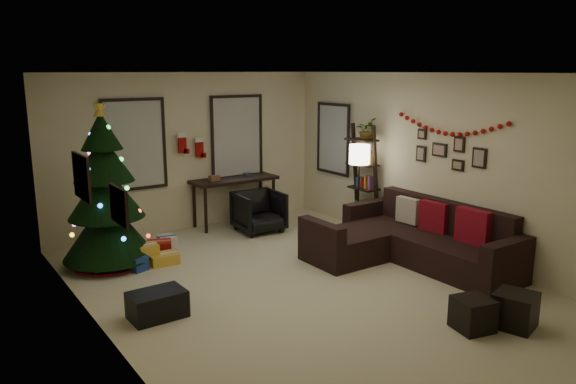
# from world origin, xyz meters

# --- Properties ---
(floor) EXTENTS (7.00, 7.00, 0.00)m
(floor) POSITION_xyz_m (0.00, 0.00, 0.00)
(floor) COLOR beige
(floor) RESTS_ON ground
(ceiling) EXTENTS (7.00, 7.00, 0.00)m
(ceiling) POSITION_xyz_m (0.00, 0.00, 2.70)
(ceiling) COLOR white
(ceiling) RESTS_ON floor
(wall_back) EXTENTS (5.00, 0.00, 5.00)m
(wall_back) POSITION_xyz_m (0.00, 3.50, 1.35)
(wall_back) COLOR beige
(wall_back) RESTS_ON floor
(wall_left) EXTENTS (0.00, 7.00, 7.00)m
(wall_left) POSITION_xyz_m (-2.50, 0.00, 1.35)
(wall_left) COLOR beige
(wall_left) RESTS_ON floor
(wall_right) EXTENTS (0.00, 7.00, 7.00)m
(wall_right) POSITION_xyz_m (2.50, 0.00, 1.35)
(wall_right) COLOR beige
(wall_right) RESTS_ON floor
(window_back_left) EXTENTS (1.05, 0.06, 1.50)m
(window_back_left) POSITION_xyz_m (-0.95, 3.47, 1.55)
(window_back_left) COLOR #728CB2
(window_back_left) RESTS_ON wall_back
(window_back_right) EXTENTS (1.05, 0.06, 1.50)m
(window_back_right) POSITION_xyz_m (0.95, 3.47, 1.55)
(window_back_right) COLOR #728CB2
(window_back_right) RESTS_ON wall_back
(window_right_wall) EXTENTS (0.06, 0.90, 1.30)m
(window_right_wall) POSITION_xyz_m (2.47, 2.55, 1.50)
(window_right_wall) COLOR #728CB2
(window_right_wall) RESTS_ON wall_right
(christmas_tree) EXTENTS (1.28, 1.28, 2.38)m
(christmas_tree) POSITION_xyz_m (-1.79, 2.36, 0.98)
(christmas_tree) COLOR black
(christmas_tree) RESTS_ON floor
(presents) EXTENTS (1.50, 1.01, 0.30)m
(presents) POSITION_xyz_m (-1.41, 2.23, 0.12)
(presents) COLOR gold
(presents) RESTS_ON floor
(sofa) EXTENTS (1.91, 2.77, 0.87)m
(sofa) POSITION_xyz_m (1.84, 0.01, 0.29)
(sofa) COLOR black
(sofa) RESTS_ON floor
(pillow_red_a) EXTENTS (0.14, 0.51, 0.50)m
(pillow_red_a) POSITION_xyz_m (2.21, -0.78, 0.64)
(pillow_red_a) COLOR maroon
(pillow_red_a) RESTS_ON sofa
(pillow_red_b) EXTENTS (0.17, 0.45, 0.44)m
(pillow_red_b) POSITION_xyz_m (2.21, -0.09, 0.64)
(pillow_red_b) COLOR maroon
(pillow_red_b) RESTS_ON sofa
(pillow_cream) EXTENTS (0.14, 0.40, 0.39)m
(pillow_cream) POSITION_xyz_m (2.21, 0.42, 0.63)
(pillow_cream) COLOR #BFB19B
(pillow_cream) RESTS_ON sofa
(ottoman_near) EXTENTS (0.45, 0.45, 0.36)m
(ottoman_near) POSITION_xyz_m (0.78, -1.90, 0.18)
(ottoman_near) COLOR black
(ottoman_near) RESTS_ON floor
(ottoman_far) EXTENTS (0.51, 0.51, 0.39)m
(ottoman_far) POSITION_xyz_m (1.21, -2.12, 0.19)
(ottoman_far) COLOR black
(ottoman_far) RESTS_ON floor
(desk) EXTENTS (1.57, 0.56, 0.85)m
(desk) POSITION_xyz_m (0.74, 3.22, 0.75)
(desk) COLOR black
(desk) RESTS_ON floor
(desk_chair) EXTENTS (0.73, 0.69, 0.71)m
(desk_chair) POSITION_xyz_m (0.85, 2.57, 0.36)
(desk_chair) COLOR black
(desk_chair) RESTS_ON floor
(bookshelf) EXTENTS (0.30, 0.55, 1.86)m
(bookshelf) POSITION_xyz_m (2.30, 1.51, 0.90)
(bookshelf) COLOR black
(bookshelf) RESTS_ON floor
(potted_plant) EXTENTS (0.61, 0.60, 0.51)m
(potted_plant) POSITION_xyz_m (2.30, 1.51, 1.82)
(potted_plant) COLOR #4C4C4C
(potted_plant) RESTS_ON bookshelf
(floor_lamp) EXTENTS (0.33, 0.33, 1.57)m
(floor_lamp) POSITION_xyz_m (1.95, 1.26, 1.31)
(floor_lamp) COLOR black
(floor_lamp) RESTS_ON floor
(art_map) EXTENTS (0.04, 0.60, 0.50)m
(art_map) POSITION_xyz_m (-2.48, 0.80, 1.60)
(art_map) COLOR black
(art_map) RESTS_ON wall_left
(art_abstract) EXTENTS (0.04, 0.45, 0.35)m
(art_abstract) POSITION_xyz_m (-2.48, -0.43, 1.53)
(art_abstract) COLOR black
(art_abstract) RESTS_ON wall_left
(gallery) EXTENTS (0.03, 1.25, 0.54)m
(gallery) POSITION_xyz_m (2.48, -0.07, 1.57)
(gallery) COLOR black
(gallery) RESTS_ON wall_right
(garland) EXTENTS (0.08, 1.90, 0.30)m
(garland) POSITION_xyz_m (2.45, -0.08, 1.95)
(garland) COLOR #A5140C
(garland) RESTS_ON wall_right
(stocking_left) EXTENTS (0.20, 0.05, 0.36)m
(stocking_left) POSITION_xyz_m (-0.14, 3.39, 1.53)
(stocking_left) COLOR #990F0C
(stocking_left) RESTS_ON wall_back
(stocking_right) EXTENTS (0.20, 0.05, 0.36)m
(stocking_right) POSITION_xyz_m (0.19, 3.42, 1.43)
(stocking_right) COLOR #990F0C
(stocking_right) RESTS_ON wall_back
(storage_bin) EXTENTS (0.62, 0.42, 0.31)m
(storage_bin) POSITION_xyz_m (-1.89, 0.31, 0.15)
(storage_bin) COLOR black
(storage_bin) RESTS_ON floor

